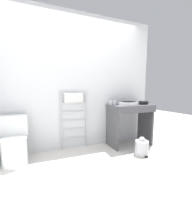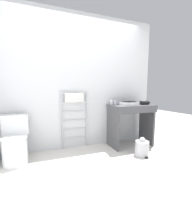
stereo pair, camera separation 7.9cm
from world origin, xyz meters
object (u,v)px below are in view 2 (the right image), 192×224
(cup_near_wall, at_px, (112,102))
(cup_near_edge, at_px, (116,102))
(trash_bin, at_px, (142,148))
(sink_basin, at_px, (129,103))
(hair_dryer, at_px, (145,103))
(toilet, at_px, (15,142))
(towel_radiator, at_px, (74,108))

(cup_near_wall, distance_m, cup_near_edge, 0.08)
(trash_bin, bearing_deg, cup_near_edge, 105.06)
(sink_basin, bearing_deg, hair_dryer, -11.06)
(sink_basin, bearing_deg, toilet, -179.54)
(cup_near_wall, xyz_separation_m, cup_near_edge, (0.07, -0.03, -0.00))
(cup_near_edge, height_order, trash_bin, cup_near_edge)
(cup_near_wall, relative_size, hair_dryer, 0.44)
(towel_radiator, height_order, hair_dryer, towel_radiator)
(towel_radiator, relative_size, trash_bin, 3.41)
(toilet, distance_m, sink_basin, 2.14)
(toilet, relative_size, hair_dryer, 3.29)
(towel_radiator, relative_size, sink_basin, 2.82)
(towel_radiator, xyz_separation_m, sink_basin, (1.06, -0.26, 0.08))
(cup_near_edge, bearing_deg, trash_bin, -74.94)
(sink_basin, xyz_separation_m, trash_bin, (-0.05, -0.51, -0.74))
(sink_basin, height_order, trash_bin, sink_basin)
(cup_near_edge, bearing_deg, hair_dryer, -21.76)
(toilet, height_order, towel_radiator, towel_radiator)
(toilet, height_order, cup_near_edge, cup_near_edge)
(towel_radiator, distance_m, cup_near_wall, 0.77)
(towel_radiator, relative_size, hair_dryer, 4.94)
(trash_bin, bearing_deg, sink_basin, 84.93)
(cup_near_edge, distance_m, hair_dryer, 0.60)
(toilet, bearing_deg, hair_dryer, -1.14)
(towel_radiator, distance_m, trash_bin, 1.43)
(cup_near_edge, relative_size, hair_dryer, 0.40)
(hair_dryer, bearing_deg, cup_near_edge, 158.24)
(cup_near_edge, height_order, hair_dryer, cup_near_edge)
(hair_dryer, bearing_deg, cup_near_wall, 158.07)
(sink_basin, xyz_separation_m, cup_near_edge, (-0.22, 0.16, 0.01))
(towel_radiator, bearing_deg, sink_basin, -13.52)
(toilet, relative_size, towel_radiator, 0.67)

